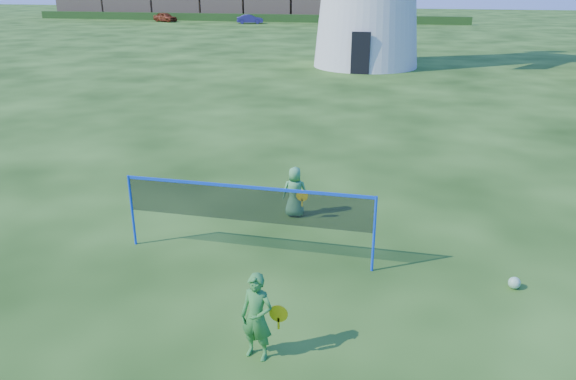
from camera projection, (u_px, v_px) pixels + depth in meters
The scene contains 8 objects.
ground at pixel (272, 270), 10.42m from camera, with size 220.00×220.00×0.00m, color black.
badminton_net at pixel (247, 205), 10.53m from camera, with size 5.05×0.05×1.55m.
player_girl at pixel (257, 317), 7.79m from camera, with size 0.70×0.43×1.38m.
player_boy at pixel (295, 192), 12.65m from camera, with size 0.68×0.46×1.21m.
play_ball at pixel (514, 283), 9.78m from camera, with size 0.22×0.22×0.22m, color green.
hedge at pixel (239, 18), 74.79m from camera, with size 62.00×0.80×1.00m, color #193814.
car_left at pixel (165, 17), 73.78m from camera, with size 1.47×3.66×1.25m, color maroon.
car_right at pixel (250, 19), 70.64m from camera, with size 1.20×3.43×1.13m, color navy.
Camera 1 is at (2.37, -8.84, 5.23)m, focal length 33.57 mm.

